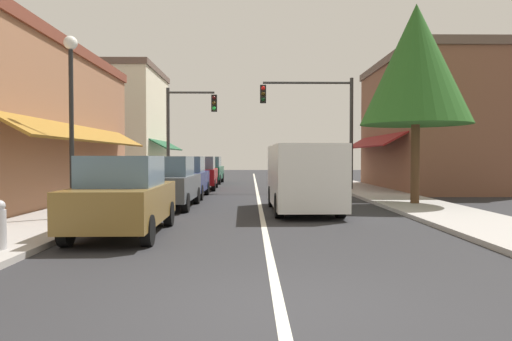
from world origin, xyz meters
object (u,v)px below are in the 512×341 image
Objects in this scene: parked_car_far_left at (200,173)px; traffic_signal_mast_arm at (320,114)px; parked_car_nearest_left at (124,196)px; fire_hydrant at (0,225)px; parked_car_third_left at (185,177)px; tree_right_near at (416,65)px; parked_car_distant_left at (209,170)px; street_lamp_left_near at (71,98)px; parked_car_second_left at (168,182)px; traffic_signal_left_corner at (184,123)px; van_in_lane at (303,176)px.

traffic_signal_mast_arm is (6.24, -1.39, 3.03)m from parked_car_far_left.
parked_car_nearest_left reaches higher than fire_hydrant.
parked_car_nearest_left is 9.73m from parked_car_third_left.
tree_right_near reaches higher than parked_car_far_left.
parked_car_distant_left is 18.75m from street_lamp_left_near.
parked_car_nearest_left is 1.01× the size of parked_car_third_left.
parked_car_nearest_left is 3.80m from street_lamp_left_near.
parked_car_distant_left reaches higher than fire_hydrant.
fire_hydrant is (-1.71, -16.95, -0.33)m from parked_car_far_left.
parked_car_third_left is at bearing -150.14° from traffic_signal_mast_arm.
parked_car_second_left is 8.01m from fire_hydrant.
tree_right_near is at bearing 33.64° from parked_car_nearest_left.
traffic_signal_left_corner reaches higher than parked_car_third_left.
parked_car_distant_left is 4.74× the size of fire_hydrant.
parked_car_distant_left is 0.75× the size of traffic_signal_left_corner.
fire_hydrant is at bearing -117.05° from traffic_signal_mast_arm.
van_in_lane reaches higher than parked_car_nearest_left.
fire_hydrant is at bearing -133.31° from van_in_lane.
van_in_lane is 9.06m from fire_hydrant.
traffic_signal_left_corner reaches higher than fire_hydrant.
van_in_lane reaches higher than parked_car_far_left.
tree_right_near is at bearing 19.21° from van_in_lane.
traffic_signal_mast_arm is 6.62× the size of fire_hydrant.
traffic_signal_mast_arm is (6.34, 3.64, 3.03)m from parked_car_third_left.
parked_car_nearest_left is 4.75× the size of fire_hydrant.
traffic_signal_left_corner is 1.10× the size of street_lamp_left_near.
parked_car_third_left is at bearing 90.66° from parked_car_second_left.
traffic_signal_left_corner is 6.30× the size of fire_hydrant.
parked_car_second_left is at bearing 60.54° from street_lamp_left_near.
traffic_signal_left_corner reaches higher than parked_car_distant_left.
tree_right_near reaches higher than traffic_signal_left_corner.
traffic_signal_left_corner is at bearing 98.53° from parked_car_third_left.
fire_hydrant is (-7.95, -15.57, -3.36)m from traffic_signal_mast_arm.
tree_right_near reaches higher than fire_hydrant.
parked_car_distant_left is 0.72× the size of traffic_signal_mast_arm.
traffic_signal_left_corner reaches higher than parked_car_nearest_left.
street_lamp_left_near is (-2.08, -12.60, 2.45)m from parked_car_far_left.
tree_right_near reaches higher than parked_car_distant_left.
parked_car_far_left is 0.58× the size of tree_right_near.
traffic_signal_left_corner is at bearing 136.20° from tree_right_near.
tree_right_near is (9.38, -9.00, 1.39)m from traffic_signal_left_corner.
traffic_signal_mast_arm reaches higher than parked_car_distant_left.
van_in_lane is at bearing 19.89° from street_lamp_left_near.
parked_car_far_left is 2.86m from traffic_signal_left_corner.
van_in_lane is at bearing 43.74° from parked_car_nearest_left.
fire_hydrant is at bearing -100.72° from parked_car_second_left.
parked_car_distant_left is at bearing 83.77° from street_lamp_left_near.
parked_car_second_left is 10.45m from traffic_signal_mast_arm.
tree_right_near is at bearing 38.79° from fire_hydrant.
traffic_signal_mast_arm is 7.30m from traffic_signal_left_corner.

